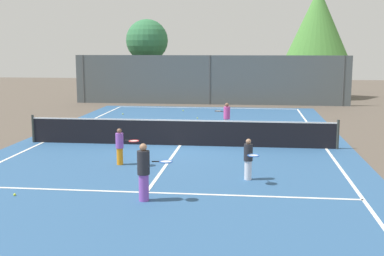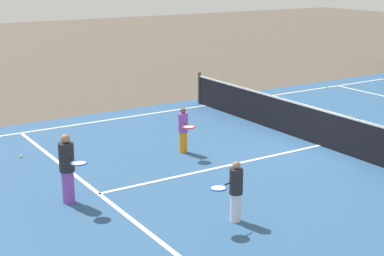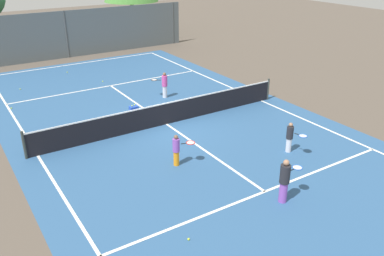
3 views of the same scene
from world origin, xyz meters
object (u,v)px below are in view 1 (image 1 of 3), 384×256
Objects in this scene: tennis_ball_2 at (15,195)px; tennis_ball_4 at (90,121)px; tennis_ball_5 at (197,118)px; player_0 at (226,117)px; tennis_ball_1 at (123,114)px; player_2 at (120,146)px; player_3 at (144,171)px; ball_crate at (171,132)px; tennis_ball_0 at (183,111)px; player_1 at (248,159)px; tennis_ball_3 at (74,140)px.

tennis_ball_2 is 12.89m from tennis_ball_4.
tennis_ball_4 is 1.00× the size of tennis_ball_5.
player_0 is at bearing 64.21° from tennis_ball_2.
tennis_ball_2 is at bearing -115.79° from player_0.
player_0 is at bearing -41.47° from tennis_ball_1.
tennis_ball_2 is (-4.91, -10.16, -0.66)m from player_0.
player_0 is at bearing 64.61° from player_2.
tennis_ball_1 is 1.00× the size of tennis_ball_5.
tennis_ball_1 is 1.00× the size of tennis_ball_2.
ball_crate is (-0.77, 9.01, -0.57)m from player_3.
tennis_ball_5 is (1.16, -2.98, 0.00)m from tennis_ball_0.
tennis_ball_4 is (-0.97, -2.78, 0.00)m from tennis_ball_1.
tennis_ball_2 is 14.74m from tennis_ball_5.
player_0 is at bearing 27.03° from ball_crate.
tennis_ball_1 is 4.45m from tennis_ball_5.
tennis_ball_0 is at bearing 104.50° from player_1.
player_0 reaches higher than player_1.
player_2 reaches higher than tennis_ball_5.
player_0 reaches higher than tennis_ball_0.
tennis_ball_2 is 1.00× the size of tennis_ball_4.
player_2 is 5.40m from ball_crate.
tennis_ball_4 is (-3.93, 9.05, -0.59)m from player_2.
tennis_ball_3 is at bearing -78.98° from tennis_ball_4.
ball_crate is at bearing 116.10° from player_1.
tennis_ball_5 is (1.35, 10.72, -0.59)m from player_2.
player_1 is 12.45m from tennis_ball_5.
tennis_ball_5 is at bearing 17.59° from tennis_ball_4.
player_3 reaches higher than tennis_ball_1.
player_1 is 15.61m from tennis_ball_0.
tennis_ball_1 is at bearing 118.06° from player_1.
player_1 is 18.05× the size of tennis_ball_4.
tennis_ball_0 is at bearing 30.67° from tennis_ball_1.
tennis_ball_5 is (3.18, 14.39, 0.00)m from tennis_ball_2.
tennis_ball_4 is at bearing 99.38° from tennis_ball_2.
tennis_ball_3 is (0.05, -8.00, 0.00)m from tennis_ball_1.
player_0 reaches higher than player_2.
tennis_ball_0 is at bearing 94.52° from player_3.
player_3 is 16.18m from tennis_ball_1.
player_0 is 4.62m from tennis_ball_5.
player_0 is at bearing -67.75° from tennis_ball_5.
player_2 reaches higher than tennis_ball_3.
tennis_ball_5 is at bearing 58.25° from tennis_ball_3.
tennis_ball_0 is 1.00× the size of tennis_ball_3.
player_2 is 17.92× the size of tennis_ball_4.
ball_crate reaches higher than tennis_ball_0.
tennis_ball_0 is 1.00× the size of tennis_ball_2.
player_1 is 15.01m from tennis_ball_1.
tennis_ball_3 is (-5.99, -2.66, -0.66)m from player_0.
tennis_ball_1 is (-4.53, 15.52, -0.72)m from player_3.
ball_crate is at bearing -85.85° from tennis_ball_0.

